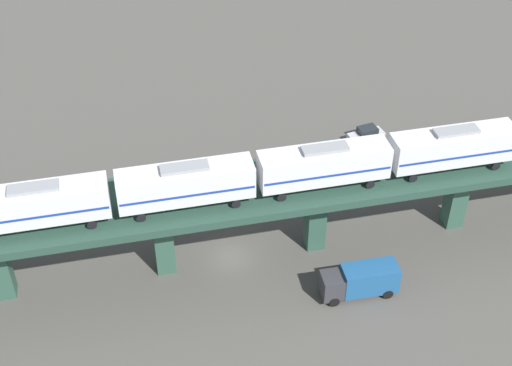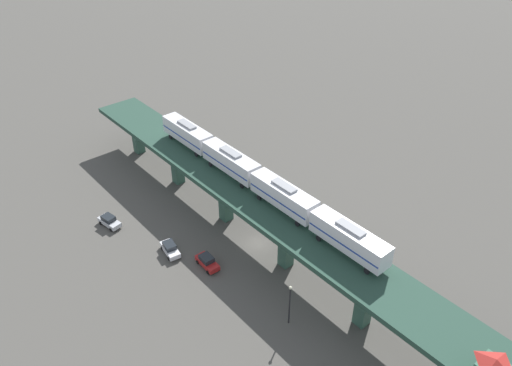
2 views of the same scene
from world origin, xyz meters
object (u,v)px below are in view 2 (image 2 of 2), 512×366
Objects in this scene: street_car_white at (170,249)px; delivery_truck at (250,189)px; subway_train at (256,177)px; street_car_silver at (109,221)px; street_lamp at (290,302)px; street_car_red at (207,262)px.

street_car_white is 0.63× the size of delivery_truck.
street_car_silver is at bearing -63.18° from subway_train.
street_lamp is at bearing 41.94° from delivery_truck.
street_lamp reaches higher than street_car_silver.
street_car_white is 23.09m from street_lamp.
street_car_red is 0.63× the size of delivery_truck.
street_car_white is 19.91m from delivery_truck.
street_car_white is 0.68× the size of street_lamp.
street_car_red is 6.83m from street_car_white.
subway_train is at bearing 168.09° from street_car_red.
subway_train is 27.08m from street_car_silver.
street_lamp is at bearing 83.65° from street_car_white.
subway_train is at bearing 37.02° from delivery_truck.
delivery_truck reaches higher than street_car_silver.
street_car_silver and street_car_white have the same top height.
street_car_silver is (11.31, -22.38, -10.23)m from subway_train.
delivery_truck is 29.97m from street_lamp.
delivery_truck is at bearing 140.70° from street_car_silver.
subway_train reaches higher than street_car_red.
street_car_red is 0.68× the size of street_lamp.
street_car_red is at bearing -101.27° from street_lamp.
street_car_silver is 0.66× the size of street_lamp.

